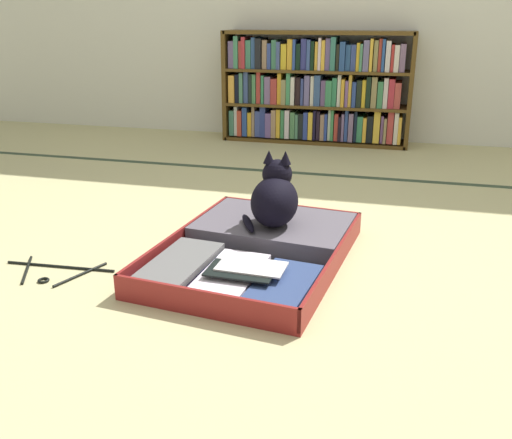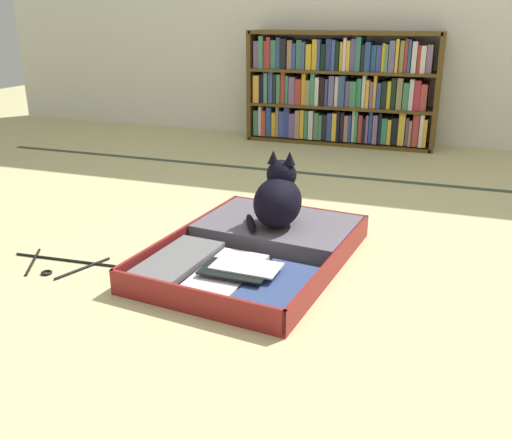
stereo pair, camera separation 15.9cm
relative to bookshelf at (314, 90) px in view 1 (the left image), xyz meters
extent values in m
plane|color=#C5BC84|center=(0.27, -2.24, -0.38)|extent=(10.00, 10.00, 0.00)
cube|color=#354531|center=(0.27, -0.90, -0.38)|extent=(4.80, 0.05, 0.00)
cube|color=brown|center=(-0.65, 0.00, 0.01)|extent=(0.03, 0.27, 0.79)
cube|color=brown|center=(0.68, 0.00, 0.01)|extent=(0.03, 0.27, 0.79)
cube|color=brown|center=(0.01, 0.00, 0.39)|extent=(1.33, 0.27, 0.02)
cube|color=brown|center=(0.01, 0.00, -0.37)|extent=(1.33, 0.27, 0.02)
cube|color=brown|center=(0.01, 0.00, -0.11)|extent=(1.30, 0.27, 0.02)
cube|color=#40785E|center=(-0.60, 0.00, -0.25)|extent=(0.04, 0.23, 0.19)
cube|color=silver|center=(-0.57, 0.01, -0.24)|extent=(0.03, 0.23, 0.22)
cube|color=#C0402C|center=(-0.54, -0.01, -0.25)|extent=(0.03, 0.23, 0.19)
cube|color=#2A4B95|center=(-0.50, 0.00, -0.24)|extent=(0.04, 0.23, 0.21)
cube|color=gold|center=(-0.46, 0.01, -0.26)|extent=(0.03, 0.23, 0.18)
cube|color=#907659|center=(-0.43, 0.00, -0.24)|extent=(0.02, 0.23, 0.22)
cube|color=#3F4E93|center=(-0.40, 0.01, -0.25)|extent=(0.04, 0.23, 0.19)
cube|color=navy|center=(-0.36, 0.00, -0.24)|extent=(0.04, 0.23, 0.22)
cube|color=#6A5290|center=(-0.32, -0.01, -0.26)|extent=(0.04, 0.23, 0.18)
cube|color=#A07E5B|center=(-0.28, -0.01, -0.24)|extent=(0.03, 0.23, 0.21)
cube|color=gold|center=(-0.24, 0.00, -0.24)|extent=(0.03, 0.23, 0.21)
cube|color=#397F4E|center=(-0.21, 0.00, -0.24)|extent=(0.02, 0.23, 0.21)
cube|color=silver|center=(-0.18, -0.01, -0.24)|extent=(0.03, 0.23, 0.21)
cube|color=#4B8051|center=(-0.14, 0.00, -0.25)|extent=(0.03, 0.23, 0.19)
cube|color=#497C5E|center=(-0.11, 0.00, -0.26)|extent=(0.02, 0.23, 0.18)
cube|color=black|center=(-0.08, 0.01, -0.26)|extent=(0.04, 0.23, 0.18)
cube|color=#2F4294|center=(-0.04, -0.01, -0.25)|extent=(0.03, 0.23, 0.20)
cube|color=yellow|center=(0.00, -0.01, -0.25)|extent=(0.03, 0.23, 0.20)
cube|color=black|center=(0.03, -0.01, -0.24)|extent=(0.02, 0.23, 0.21)
cube|color=black|center=(0.05, 0.00, -0.24)|extent=(0.02, 0.23, 0.21)
cube|color=#99775F|center=(0.08, 0.00, -0.25)|extent=(0.03, 0.23, 0.19)
cube|color=#2C4196|center=(0.11, 0.00, -0.25)|extent=(0.02, 0.23, 0.19)
cube|color=silver|center=(0.13, 0.01, -0.24)|extent=(0.02, 0.23, 0.22)
cube|color=#3D874D|center=(0.15, 0.00, -0.24)|extent=(0.02, 0.23, 0.22)
cube|color=#B53B30|center=(0.18, 0.00, -0.25)|extent=(0.03, 0.23, 0.19)
cube|color=black|center=(0.21, -0.01, -0.26)|extent=(0.02, 0.23, 0.17)
cube|color=slate|center=(0.23, 0.00, -0.25)|extent=(0.02, 0.23, 0.20)
cube|color=#314D95|center=(0.25, 0.01, -0.24)|extent=(0.02, 0.23, 0.22)
cube|color=slate|center=(0.29, -0.01, -0.25)|extent=(0.03, 0.23, 0.20)
cube|color=black|center=(0.32, 0.00, -0.24)|extent=(0.02, 0.23, 0.22)
cube|color=#358358|center=(0.35, 0.00, -0.26)|extent=(0.04, 0.23, 0.18)
cube|color=gold|center=(0.38, 0.00, -0.26)|extent=(0.02, 0.23, 0.17)
cube|color=black|center=(0.42, 0.00, -0.25)|extent=(0.04, 0.23, 0.19)
cube|color=gold|center=(0.47, 0.00, -0.23)|extent=(0.04, 0.23, 0.23)
cube|color=#775083|center=(0.50, 0.01, -0.25)|extent=(0.02, 0.23, 0.19)
cube|color=#948154|center=(0.53, -0.01, -0.26)|extent=(0.02, 0.23, 0.18)
cube|color=#C1403D|center=(0.56, 0.00, -0.23)|extent=(0.04, 0.23, 0.23)
cube|color=beige|center=(0.60, -0.01, -0.24)|extent=(0.03, 0.23, 0.22)
cube|color=gold|center=(0.63, -0.01, -0.25)|extent=(0.02, 0.23, 0.19)
cube|color=brown|center=(0.01, 0.00, 0.13)|extent=(1.30, 0.27, 0.02)
cube|color=gold|center=(-0.60, -0.01, 0.00)|extent=(0.04, 0.23, 0.20)
cube|color=black|center=(-0.56, 0.00, 0.00)|extent=(0.03, 0.23, 0.20)
cube|color=#4B8163|center=(-0.52, -0.01, 0.01)|extent=(0.03, 0.23, 0.22)
cube|color=#384B82|center=(-0.49, 0.00, 0.01)|extent=(0.03, 0.23, 0.23)
cube|color=#1F2A26|center=(-0.46, 0.00, 0.00)|extent=(0.02, 0.23, 0.21)
cube|color=#488451|center=(-0.43, 0.00, 0.00)|extent=(0.03, 0.23, 0.21)
cube|color=#B43630|center=(-0.39, 0.00, 0.01)|extent=(0.03, 0.23, 0.22)
cube|color=#357F57|center=(-0.36, 0.00, 0.00)|extent=(0.02, 0.23, 0.20)
cube|color=slate|center=(-0.33, 0.00, 0.00)|extent=(0.04, 0.23, 0.19)
cube|color=#AD3934|center=(-0.28, -0.01, -0.01)|extent=(0.04, 0.23, 0.18)
cube|color=gold|center=(-0.24, 0.00, 0.01)|extent=(0.03, 0.23, 0.22)
cube|color=#8C8655|center=(-0.21, -0.01, -0.01)|extent=(0.03, 0.23, 0.18)
cube|color=#3C8B58|center=(-0.17, -0.01, 0.01)|extent=(0.03, 0.23, 0.22)
cube|color=silver|center=(-0.14, -0.01, 0.00)|extent=(0.03, 0.23, 0.20)
cube|color=black|center=(-0.10, 0.00, 0.00)|extent=(0.03, 0.23, 0.19)
cube|color=#344282|center=(-0.07, 0.00, -0.01)|extent=(0.02, 0.23, 0.19)
cube|color=slate|center=(-0.04, 0.00, 0.00)|extent=(0.04, 0.23, 0.21)
cube|color=silver|center=(0.00, 0.00, 0.00)|extent=(0.02, 0.23, 0.21)
cube|color=#355284|center=(0.04, -0.01, 0.01)|extent=(0.04, 0.23, 0.21)
cube|color=slate|center=(0.08, 0.01, -0.01)|extent=(0.03, 0.23, 0.18)
cube|color=#3A8758|center=(0.12, -0.01, -0.01)|extent=(0.04, 0.23, 0.18)
cube|color=#358459|center=(0.16, 0.00, 0.00)|extent=(0.03, 0.23, 0.20)
cube|color=silver|center=(0.19, 0.01, 0.01)|extent=(0.02, 0.23, 0.22)
cube|color=gold|center=(0.22, -0.01, -0.01)|extent=(0.02, 0.23, 0.19)
cube|color=#7E5B94|center=(0.24, 0.00, -0.01)|extent=(0.02, 0.23, 0.18)
cube|color=gold|center=(0.27, 0.01, 0.01)|extent=(0.02, 0.23, 0.22)
cube|color=navy|center=(0.30, -0.01, -0.01)|extent=(0.03, 0.23, 0.17)
cube|color=black|center=(0.33, 0.00, -0.01)|extent=(0.03, 0.23, 0.19)
cube|color=yellow|center=(0.36, 0.01, -0.01)|extent=(0.03, 0.23, 0.19)
cube|color=black|center=(0.39, 0.00, 0.00)|extent=(0.03, 0.23, 0.21)
cube|color=#918150|center=(0.43, 0.00, 0.00)|extent=(0.04, 0.23, 0.21)
cube|color=#3D8150|center=(0.47, 0.00, -0.01)|extent=(0.04, 0.23, 0.18)
cube|color=silver|center=(0.51, 0.00, 0.00)|extent=(0.03, 0.23, 0.21)
cube|color=#B92E3C|center=(0.55, 0.01, 0.00)|extent=(0.04, 0.23, 0.20)
cube|color=#B7443E|center=(0.59, 0.01, -0.01)|extent=(0.04, 0.23, 0.18)
cube|color=slate|center=(-0.60, 0.01, 0.24)|extent=(0.04, 0.23, 0.19)
cube|color=#438761|center=(-0.56, -0.01, 0.26)|extent=(0.03, 0.23, 0.22)
cube|color=#AB3C35|center=(-0.53, 0.00, 0.24)|extent=(0.02, 0.23, 0.19)
cube|color=#AF2D35|center=(-0.51, -0.01, 0.25)|extent=(0.03, 0.23, 0.22)
cube|color=#3C7E60|center=(-0.47, 0.00, 0.24)|extent=(0.04, 0.23, 0.20)
cube|color=#2C4C80|center=(-0.44, 0.00, 0.25)|extent=(0.03, 0.23, 0.22)
cube|color=black|center=(-0.40, 0.00, 0.25)|extent=(0.04, 0.23, 0.21)
cube|color=#A48162|center=(-0.35, 0.01, 0.24)|extent=(0.03, 0.23, 0.20)
cube|color=#32458C|center=(-0.32, 0.00, 0.23)|extent=(0.03, 0.23, 0.18)
cube|color=#3F7A5C|center=(-0.28, 0.01, 0.24)|extent=(0.03, 0.23, 0.20)
cube|color=#3F5085|center=(-0.25, -0.01, 0.24)|extent=(0.03, 0.23, 0.19)
cube|color=gold|center=(-0.21, 0.00, 0.23)|extent=(0.04, 0.23, 0.17)
cube|color=gold|center=(-0.17, 0.00, 0.25)|extent=(0.04, 0.23, 0.21)
cube|color=#2D4995|center=(-0.14, -0.01, 0.25)|extent=(0.02, 0.23, 0.21)
cube|color=black|center=(-0.11, 0.00, 0.23)|extent=(0.03, 0.23, 0.18)
cube|color=#363A87|center=(-0.07, 0.01, 0.25)|extent=(0.04, 0.23, 0.21)
cube|color=#374F8C|center=(-0.03, -0.01, 0.25)|extent=(0.02, 0.23, 0.20)
cube|color=black|center=(-0.01, -0.01, 0.24)|extent=(0.02, 0.23, 0.20)
cube|color=gold|center=(0.02, 0.00, 0.24)|extent=(0.02, 0.23, 0.19)
cube|color=silver|center=(0.04, -0.01, 0.25)|extent=(0.02, 0.23, 0.22)
cube|color=gold|center=(0.07, 0.00, 0.25)|extent=(0.02, 0.23, 0.20)
cube|color=slate|center=(0.10, 0.01, 0.25)|extent=(0.03, 0.23, 0.21)
cube|color=#337465|center=(0.14, -0.01, 0.26)|extent=(0.03, 0.23, 0.23)
cube|color=#28271B|center=(0.17, 0.01, 0.23)|extent=(0.02, 0.23, 0.18)
cube|color=navy|center=(0.20, -0.01, 0.24)|extent=(0.04, 0.23, 0.19)
cube|color=#284D81|center=(0.24, 0.01, 0.23)|extent=(0.03, 0.23, 0.17)
cube|color=#374788|center=(0.28, 0.01, 0.23)|extent=(0.03, 0.23, 0.18)
cube|color=yellow|center=(0.31, 0.01, 0.24)|extent=(0.02, 0.23, 0.19)
cube|color=#488561|center=(0.33, -0.01, 0.24)|extent=(0.02, 0.23, 0.18)
cube|color=slate|center=(0.36, -0.01, 0.25)|extent=(0.04, 0.23, 0.21)
cube|color=gold|center=(0.40, -0.01, 0.25)|extent=(0.02, 0.23, 0.22)
cube|color=#92874D|center=(0.43, 0.01, 0.25)|extent=(0.03, 0.23, 0.21)
cube|color=#AE392A|center=(0.45, 0.01, 0.25)|extent=(0.02, 0.23, 0.22)
cube|color=#294F92|center=(0.48, -0.01, 0.25)|extent=(0.02, 0.23, 0.21)
cube|color=silver|center=(0.51, 0.00, 0.25)|extent=(0.03, 0.23, 0.20)
cube|color=#B52D2B|center=(0.54, 0.00, 0.23)|extent=(0.02, 0.23, 0.18)
cube|color=beige|center=(0.57, 0.00, 0.23)|extent=(0.03, 0.23, 0.18)
cube|color=slate|center=(0.60, 0.01, 0.24)|extent=(0.04, 0.23, 0.18)
cube|color=maroon|center=(0.11, -2.43, -0.38)|extent=(0.69, 0.52, 0.01)
cube|color=maroon|center=(0.08, -2.65, -0.34)|extent=(0.64, 0.08, 0.09)
cube|color=maroon|center=(-0.21, -2.40, -0.34)|extent=(0.06, 0.45, 0.09)
cube|color=maroon|center=(0.42, -2.47, -0.34)|extent=(0.06, 0.45, 0.09)
cube|color=#4A5560|center=(0.11, -2.43, -0.37)|extent=(0.66, 0.49, 0.01)
cube|color=maroon|center=(0.16, -1.98, -0.38)|extent=(0.69, 0.52, 0.01)
cube|color=maroon|center=(0.18, -1.76, -0.34)|extent=(0.64, 0.08, 0.09)
cube|color=maroon|center=(-0.16, -1.95, -0.34)|extent=(0.06, 0.45, 0.09)
cube|color=maroon|center=(0.47, -2.02, -0.34)|extent=(0.06, 0.45, 0.09)
cube|color=#4A5560|center=(0.16, -1.98, -0.37)|extent=(0.66, 0.49, 0.01)
cylinder|color=black|center=(0.13, -2.21, -0.36)|extent=(0.62, 0.08, 0.02)
cube|color=#92769D|center=(-0.08, -2.41, -0.35)|extent=(0.21, 0.35, 0.02)
cube|color=navy|center=(-0.10, -2.42, -0.34)|extent=(0.23, 0.38, 0.01)
cube|color=slate|center=(-0.09, -2.41, -0.32)|extent=(0.22, 0.40, 0.02)
cube|color=black|center=(0.11, -2.43, -0.35)|extent=(0.23, 0.40, 0.02)
cube|color=silver|center=(0.10, -2.43, -0.33)|extent=(0.21, 0.38, 0.02)
cube|color=#2E191F|center=(0.31, -2.45, -0.35)|extent=(0.20, 0.34, 0.02)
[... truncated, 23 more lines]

